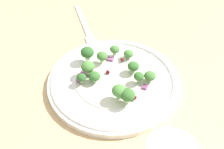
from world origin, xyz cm
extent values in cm
cube|color=tan|center=(0.00, 0.00, -1.00)|extent=(180.00, 180.00, 2.00)
cylinder|color=white|center=(-2.79, 0.34, 0.60)|extent=(26.81, 26.81, 1.20)
torus|color=white|center=(-2.79, 0.34, 1.20)|extent=(25.67, 25.67, 1.00)
cylinder|color=white|center=(-2.79, 0.34, 1.30)|extent=(15.55, 15.55, 0.20)
cylinder|color=#9EC684|center=(0.72, 4.41, 2.33)|extent=(0.87, 0.87, 0.87)
ellipsoid|color=#477A38|center=(0.72, 4.41, 3.37)|extent=(2.33, 2.33, 1.74)
cylinder|color=#9EC684|center=(0.17, 7.54, 2.45)|extent=(1.08, 1.08, 1.08)
ellipsoid|color=#2D6028|center=(0.17, 7.54, 3.75)|extent=(2.89, 2.89, 2.17)
cylinder|color=#ADD18E|center=(-5.00, 3.14, 1.87)|extent=(0.88, 0.88, 0.88)
ellipsoid|color=#386B2D|center=(-5.00, 3.14, 2.93)|extent=(2.35, 2.35, 1.77)
cylinder|color=#9EC684|center=(-1.35, -4.85, 2.25)|extent=(0.77, 0.77, 0.77)
ellipsoid|color=#386B2D|center=(-1.35, -4.85, 3.18)|extent=(2.06, 2.06, 1.54)
cylinder|color=#8EB77A|center=(4.65, -0.14, 1.70)|extent=(0.80, 0.80, 0.80)
ellipsoid|color=#4C843D|center=(4.65, -0.14, 2.66)|extent=(2.14, 2.14, 1.61)
cylinder|color=#9EC684|center=(-7.09, -3.23, 2.50)|extent=(1.05, 1.05, 1.05)
ellipsoid|color=#4C843D|center=(-7.09, -3.23, 3.76)|extent=(2.80, 2.80, 2.10)
cylinder|color=#ADD18E|center=(-7.21, -5.03, 2.37)|extent=(1.06, 1.06, 1.06)
ellipsoid|color=#386B2D|center=(-7.21, -5.03, 3.64)|extent=(2.82, 2.82, 2.11)
cylinder|color=#8EB77A|center=(0.91, -2.68, 2.03)|extent=(0.90, 0.90, 0.90)
ellipsoid|color=#386B2D|center=(0.91, -2.68, 3.12)|extent=(2.41, 2.41, 1.81)
cylinder|color=#ADD18E|center=(4.20, 3.13, 2.12)|extent=(0.80, 0.80, 0.80)
ellipsoid|color=#477A38|center=(4.20, 3.13, 3.08)|extent=(2.13, 2.13, 1.60)
cylinder|color=#ADD18E|center=(-3.88, 5.23, 2.48)|extent=(1.03, 1.03, 1.03)
ellipsoid|color=#4C843D|center=(-3.88, 5.23, 3.72)|extent=(2.75, 2.75, 2.06)
cylinder|color=#8EB77A|center=(-0.04, -6.68, 1.82)|extent=(0.89, 0.89, 0.89)
ellipsoid|color=#477A38|center=(-0.04, -6.68, 2.89)|extent=(2.36, 2.36, 1.77)
cylinder|color=#ADD18E|center=(-6.53, 5.20, 2.20)|extent=(0.72, 0.72, 0.72)
ellipsoid|color=#2D6028|center=(-6.53, 5.20, 3.06)|extent=(1.92, 1.92, 1.44)
sphere|color=#4C0A14|center=(-5.89, -5.92, 2.04)|extent=(0.84, 0.84, 0.84)
sphere|color=#4C0A14|center=(-1.69, 1.85, 1.78)|extent=(0.86, 0.86, 0.86)
sphere|color=maroon|center=(2.86, 0.68, 2.05)|extent=(0.74, 0.74, 0.74)
cube|color=#934C84|center=(-6.11, 6.05, 1.83)|extent=(1.48, 1.43, 0.54)
cube|color=#A35B93|center=(-5.89, -4.21, 1.75)|extent=(1.14, 1.25, 0.40)
cube|color=#843D75|center=(-3.97, 4.99, 1.74)|extent=(1.23, 1.12, 0.39)
cube|color=#934C84|center=(2.39, 3.30, 1.63)|extent=(1.23, 1.53, 0.50)
cube|color=#843D75|center=(-4.02, 6.43, 1.46)|extent=(1.11, 1.18, 0.39)
cube|color=#843D75|center=(-2.08, -6.53, 1.53)|extent=(1.24, 1.04, 0.56)
cube|color=silver|center=(14.56, 17.42, 0.25)|extent=(11.81, 11.08, 0.50)
cube|color=silver|center=(7.75, 11.09, 0.25)|extent=(4.27, 4.21, 0.50)
camera|label=1|loc=(-42.06, -18.96, 44.84)|focal=48.74mm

